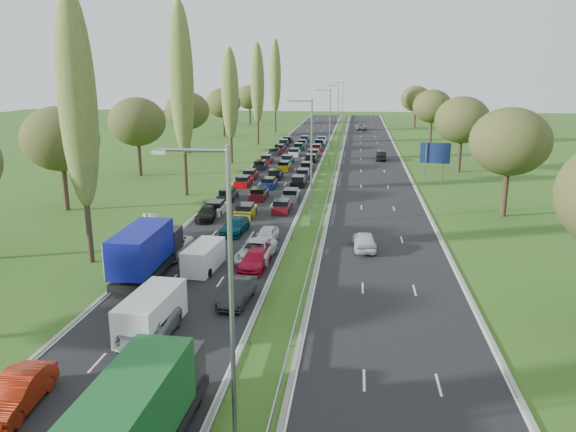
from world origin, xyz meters
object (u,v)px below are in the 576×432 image
(near_car_1, at_px, (16,393))
(blue_lorry, at_px, (147,251))
(direction_sign, at_px, (435,155))
(info_sign, at_px, (151,221))
(white_van_front, at_px, (153,311))
(white_van_rear, at_px, (204,256))
(near_car_2, at_px, (171,247))
(near_car_3, at_px, (207,213))

(near_car_1, relative_size, blue_lorry, 0.52)
(direction_sign, bearing_deg, info_sign, -133.08)
(near_car_1, height_order, white_van_front, white_van_front)
(near_car_1, height_order, info_sign, info_sign)
(blue_lorry, xyz_separation_m, white_van_rear, (3.60, 2.21, -0.98))
(near_car_2, xyz_separation_m, near_car_3, (-0.18, 11.80, -0.07))
(info_sign, bearing_deg, near_car_2, -56.44)
(near_car_3, distance_m, blue_lorry, 16.60)
(white_van_front, distance_m, white_van_rear, 10.41)
(near_car_2, bearing_deg, white_van_front, -73.78)
(near_car_3, relative_size, blue_lorry, 0.50)
(direction_sign, bearing_deg, near_car_1, -113.47)
(blue_lorry, relative_size, white_van_front, 1.61)
(near_car_1, height_order, direction_sign, direction_sign)
(near_car_2, relative_size, direction_sign, 1.02)
(near_car_2, bearing_deg, blue_lorry, -89.59)
(info_sign, bearing_deg, blue_lorry, -71.09)
(near_car_3, relative_size, direction_sign, 0.88)
(near_car_1, bearing_deg, near_car_2, 86.52)
(near_car_3, height_order, white_van_rear, white_van_rear)
(near_car_1, xyz_separation_m, direction_sign, (25.00, 57.60, 2.77))
(near_car_1, relative_size, white_van_rear, 0.97)
(near_car_1, bearing_deg, white_van_rear, 76.12)
(near_car_1, distance_m, white_van_rear, 19.10)
(near_car_1, distance_m, near_car_2, 21.34)
(white_van_rear, bearing_deg, near_car_2, 148.40)
(info_sign, bearing_deg, near_car_1, -81.94)
(blue_lorry, relative_size, info_sign, 4.31)
(near_car_2, distance_m, white_van_front, 13.35)
(near_car_3, relative_size, white_van_rear, 0.94)
(near_car_1, bearing_deg, direction_sign, 62.59)
(white_van_front, distance_m, info_sign, 19.65)
(white_van_front, bearing_deg, direction_sign, 69.80)
(near_car_3, xyz_separation_m, info_sign, (-3.44, -6.34, 0.69))
(near_car_3, bearing_deg, white_van_front, -85.76)
(near_car_2, xyz_separation_m, info_sign, (-3.62, 5.46, 0.61))
(near_car_2, distance_m, direction_sign, 44.23)
(near_car_3, relative_size, info_sign, 2.17)
(white_van_rear, distance_m, direction_sign, 44.52)
(blue_lorry, bearing_deg, direction_sign, 57.26)
(near_car_2, bearing_deg, direction_sign, 57.16)
(near_car_2, height_order, white_van_rear, white_van_rear)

